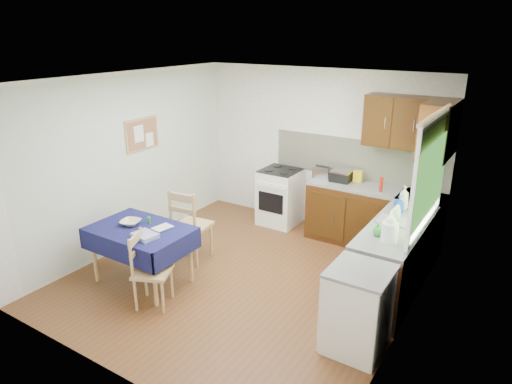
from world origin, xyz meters
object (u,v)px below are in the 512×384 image
Objects in this scene: chair_far at (189,223)px; sandwich_press at (341,176)px; toaster at (322,172)px; dish_rack at (395,220)px; kettle at (390,230)px; chair_near at (148,268)px; dining_table at (141,236)px.

chair_far is 2.34m from sandwich_press.
toaster is 0.69× the size of dish_rack.
kettle is at bearing -67.14° from sandwich_press.
kettle reaches higher than sandwich_press.
sandwich_press is (0.30, 0.02, -0.01)m from toaster.
toaster is at bearing -40.09° from chair_near.
chair_far is 2.67m from dish_rack.
dining_table is at bearing -134.47° from sandwich_press.
chair_near is 3.08× the size of sandwich_press.
dining_table is 0.56m from chair_near.
dining_table is at bearing -116.90° from toaster.
chair_far is at bearing -8.48° from chair_near.
dish_rack is 0.58m from kettle.
dish_rack is at bearing -38.30° from toaster.
toaster is 0.89× the size of sandwich_press.
sandwich_press is at bearing 159.94° from dish_rack.
sandwich_press is at bearing 51.28° from dining_table.
chair_far is 2.77× the size of dish_rack.
dish_rack reaches higher than chair_near.
chair_far reaches higher than chair_near.
chair_far reaches higher than dining_table.
dish_rack is (2.24, 1.80, 0.45)m from chair_near.
toaster reaches higher than chair_far.
chair_far is (0.12, 0.77, -0.08)m from dining_table.
dining_table is 3.03m from sandwich_press.
kettle is (2.65, 0.15, 0.48)m from chair_far.
kettle is at bearing -86.42° from chair_near.
chair_near is 3.14m from sandwich_press.
chair_near is (0.31, -1.09, -0.08)m from chair_far.
kettle is at bearing -55.31° from dish_rack.
chair_near is (0.43, -0.32, -0.16)m from dining_table.
toaster is 0.88× the size of kettle.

